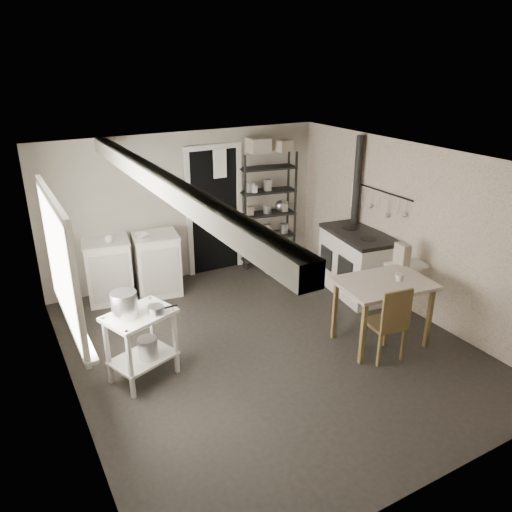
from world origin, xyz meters
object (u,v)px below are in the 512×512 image
stove (357,265)px  chair (385,320)px  prep_table (142,346)px  flour_sack (272,261)px  base_cabinets (133,267)px  work_table (381,315)px  shelf_rack (267,210)px  stockpot (124,305)px

stove → chair: 1.72m
prep_table → chair: chair is taller
stove → flour_sack: size_ratio=2.73×
flour_sack → base_cabinets: bearing=170.4°
flour_sack → work_table: bearing=-87.2°
base_cabinets → work_table: (2.28, -2.77, -0.08)m
prep_table → work_table: size_ratio=0.73×
stove → flour_sack: 1.40m
prep_table → shelf_rack: (2.85, 2.18, 0.55)m
stockpot → shelf_rack: shelf_rack is taller
base_cabinets → chair: size_ratio=1.49×
stove → work_table: size_ratio=1.10×
chair → stockpot: bearing=167.4°
base_cabinets → flour_sack: size_ratio=3.16×
stockpot → stove: bearing=8.6°
stove → shelf_rack: bearing=117.6°
base_cabinets → stove: bearing=-17.7°
work_table → prep_table: bearing=165.7°
shelf_rack → flour_sack: (-0.18, -0.49, -0.71)m
stove → stockpot: bearing=-163.6°
stove → work_table: bearing=-109.7°
stockpot → flour_sack: (2.81, 1.69, -0.70)m
work_table → flour_sack: bearing=92.8°
shelf_rack → base_cabinets: bearing=-167.3°
prep_table → flour_sack: bearing=32.4°
stove → flour_sack: stove is taller
prep_table → chair: 2.78m
stove → work_table: stove is taller
prep_table → shelf_rack: size_ratio=0.42×
prep_table → chair: size_ratio=0.85×
shelf_rack → stockpot: bearing=-134.3°
work_table → chair: size_ratio=1.17×
work_table → stove: bearing=62.5°
shelf_rack → work_table: 2.95m
stockpot → chair: size_ratio=0.31×
flour_sack → shelf_rack: bearing=69.6°
chair → flour_sack: 2.67m
base_cabinets → chair: chair is taller
prep_table → stockpot: size_ratio=2.77×
prep_table → base_cabinets: 2.12m
stockpot → chair: 2.95m
shelf_rack → work_table: size_ratio=1.75×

